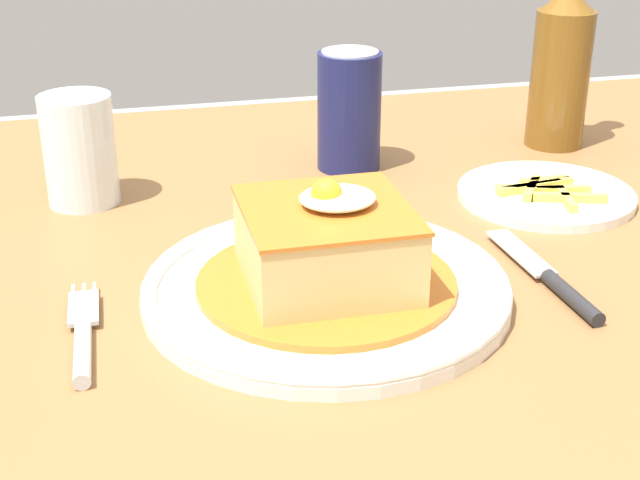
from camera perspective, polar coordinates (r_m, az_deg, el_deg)
name	(u,v)px	position (r m, az deg, el deg)	size (l,w,h in m)	color
dining_table	(381,338)	(0.86, 3.81, -6.11)	(1.25, 0.87, 0.73)	olive
main_plate	(326,287)	(0.70, 0.39, -2.95)	(0.28, 0.28, 0.02)	white
sandwich_meal	(327,250)	(0.69, 0.42, -0.61)	(0.20, 0.20, 0.09)	#C66B23
fork	(83,338)	(0.66, -14.52, -5.89)	(0.02, 0.14, 0.01)	silver
knife	(556,283)	(0.74, 14.45, -2.63)	(0.02, 0.17, 0.01)	#262628
soda_can	(349,111)	(0.96, 1.83, 8.03)	(0.07, 0.07, 0.12)	#191E51
beer_bottle_amber	(562,57)	(1.05, 14.79, 10.90)	(0.06, 0.06, 0.27)	brown
drinking_glass	(80,157)	(0.90, -14.66, 4.99)	(0.07, 0.07, 0.10)	#3F2314
side_plate_fries	(546,194)	(0.92, 13.84, 2.79)	(0.17, 0.17, 0.02)	white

